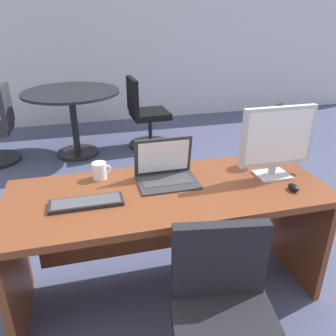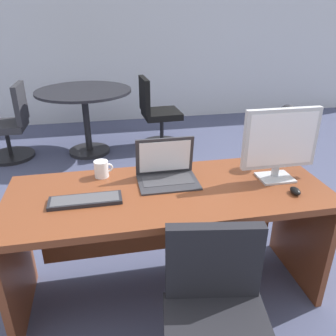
# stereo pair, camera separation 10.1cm
# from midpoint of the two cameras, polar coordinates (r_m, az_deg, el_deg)

# --- Properties ---
(ground) EXTENTS (12.00, 12.00, 0.00)m
(ground) POSITION_cam_midpoint_polar(r_m,az_deg,el_deg) (3.58, -3.78, -2.89)
(ground) COLOR #474C6B
(back_wall) EXTENTS (10.00, 0.10, 2.80)m
(back_wall) POSITION_cam_midpoint_polar(r_m,az_deg,el_deg) (5.58, -7.86, 21.99)
(back_wall) COLOR silver
(back_wall) RESTS_ON ground
(desk) EXTENTS (1.80, 0.70, 0.75)m
(desk) POSITION_cam_midpoint_polar(r_m,az_deg,el_deg) (2.07, 1.34, -8.10)
(desk) COLOR brown
(desk) RESTS_ON ground
(monitor) EXTENTS (0.45, 0.16, 0.43)m
(monitor) POSITION_cam_midpoint_polar(r_m,az_deg,el_deg) (2.07, 19.52, 4.19)
(monitor) COLOR #B7BABF
(monitor) RESTS_ON desk
(laptop) EXTENTS (0.35, 0.26, 0.25)m
(laptop) POSITION_cam_midpoint_polar(r_m,az_deg,el_deg) (2.02, 1.12, 0.13)
(laptop) COLOR #2D2D33
(laptop) RESTS_ON desk
(keyboard) EXTENTS (0.38, 0.12, 0.02)m
(keyboard) POSITION_cam_midpoint_polar(r_m,az_deg,el_deg) (1.84, -12.04, -5.29)
(keyboard) COLOR black
(keyboard) RESTS_ON desk
(mouse) EXTENTS (0.05, 0.08, 0.04)m
(mouse) POSITION_cam_midpoint_polar(r_m,az_deg,el_deg) (2.02, 21.74, -3.58)
(mouse) COLOR black
(mouse) RESTS_ON desk
(desk_lamp) EXTENTS (0.12, 0.14, 0.39)m
(desk_lamp) POSITION_cam_midpoint_polar(r_m,az_deg,el_deg) (2.31, 20.18, 7.31)
(desk_lamp) COLOR black
(desk_lamp) RESTS_ON desk
(coffee_mug) EXTENTS (0.11, 0.08, 0.10)m
(coffee_mug) POSITION_cam_midpoint_polar(r_m,az_deg,el_deg) (2.08, -9.60, -0.17)
(coffee_mug) COLOR white
(coffee_mug) RESTS_ON desk
(meeting_table) EXTENTS (1.13, 1.13, 0.80)m
(meeting_table) POSITION_cam_midpoint_polar(r_m,az_deg,el_deg) (4.31, -12.95, 10.00)
(meeting_table) COLOR black
(meeting_table) RESTS_ON ground
(meeting_chair_near) EXTENTS (0.56, 0.56, 0.90)m
(meeting_chair_near) POSITION_cam_midpoint_polar(r_m,az_deg,el_deg) (4.48, -1.15, 8.16)
(meeting_chair_near) COLOR black
(meeting_chair_near) RESTS_ON ground
(meeting_chair_far) EXTENTS (0.56, 0.56, 0.89)m
(meeting_chair_far) POSITION_cam_midpoint_polar(r_m,az_deg,el_deg) (4.51, -24.02, 5.88)
(meeting_chair_far) COLOR black
(meeting_chair_far) RESTS_ON ground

